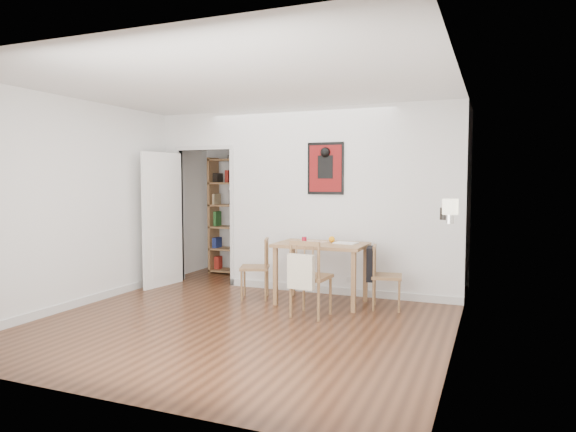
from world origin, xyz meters
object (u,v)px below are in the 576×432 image
at_px(red_glass, 304,240).
at_px(ceramic_jar_a, 445,214).
at_px(fireplace, 450,271).
at_px(orange_fruit, 332,239).
at_px(chair_left, 255,268).
at_px(bookshelf, 234,217).
at_px(chair_right, 385,276).
at_px(chair_front, 310,277).
at_px(mantel_lamp, 450,208).
at_px(ceramic_jar_b, 446,214).
at_px(dining_table, 321,250).
at_px(notebook, 346,243).

distance_m(red_glass, ceramic_jar_a, 1.85).
xyz_separation_m(fireplace, orange_fruit, (-1.53, 0.66, 0.21)).
bearing_deg(chair_left, bookshelf, 126.39).
bearing_deg(chair_right, chair_front, -137.38).
height_order(orange_fruit, ceramic_jar_a, ceramic_jar_a).
distance_m(chair_right, mantel_lamp, 1.54).
height_order(chair_front, ceramic_jar_b, ceramic_jar_b).
bearing_deg(ceramic_jar_a, mantel_lamp, -79.10).
distance_m(chair_left, red_glass, 0.81).
xyz_separation_m(bookshelf, red_glass, (1.84, -1.53, -0.15)).
height_order(fireplace, ceramic_jar_b, ceramic_jar_b).
xyz_separation_m(chair_left, orange_fruit, (1.01, 0.22, 0.41)).
distance_m(dining_table, chair_right, 0.87).
height_order(bookshelf, ceramic_jar_a, bookshelf).
height_order(fireplace, mantel_lamp, mantel_lamp).
distance_m(dining_table, bookshelf, 2.54).
relative_size(bookshelf, notebook, 6.99).
bearing_deg(fireplace, dining_table, 162.10).
relative_size(red_glass, ceramic_jar_b, 0.86).
bearing_deg(notebook, orange_fruit, 167.35).
distance_m(mantel_lamp, ceramic_jar_a, 0.48).
bearing_deg(red_glass, orange_fruit, 32.21).
distance_m(chair_left, orange_fruit, 1.11).
xyz_separation_m(red_glass, mantel_lamp, (1.86, -0.85, 0.49)).
relative_size(orange_fruit, ceramic_jar_a, 0.61).
distance_m(chair_left, chair_front, 1.15).
bearing_deg(ceramic_jar_a, dining_table, 164.17).
relative_size(chair_right, mantel_lamp, 3.23).
distance_m(ceramic_jar_a, ceramic_jar_b, 0.19).
height_order(fireplace, notebook, fireplace).
distance_m(dining_table, fireplace, 1.72).
height_order(dining_table, mantel_lamp, mantel_lamp).
height_order(chair_right, notebook, notebook).
xyz_separation_m(dining_table, chair_right, (0.83, 0.03, -0.28)).
distance_m(chair_right, orange_fruit, 0.84).
height_order(chair_front, mantel_lamp, mantel_lamp).
bearing_deg(chair_right, red_glass, -175.11).
distance_m(dining_table, orange_fruit, 0.21).
bearing_deg(ceramic_jar_b, notebook, 164.63).
relative_size(bookshelf, fireplace, 1.58).
xyz_separation_m(red_glass, orange_fruit, (0.31, 0.19, 0.00)).
relative_size(chair_left, ceramic_jar_b, 8.78).
xyz_separation_m(dining_table, red_glass, (-0.21, -0.06, 0.13)).
bearing_deg(chair_front, notebook, 73.78).
relative_size(red_glass, orange_fruit, 1.00).
relative_size(fireplace, mantel_lamp, 5.11).
xyz_separation_m(chair_right, ceramic_jar_a, (0.73, -0.47, 0.82)).
distance_m(chair_front, ceramic_jar_a, 1.67).
bearing_deg(ceramic_jar_b, chair_front, -164.78).
height_order(red_glass, ceramic_jar_b, ceramic_jar_b).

